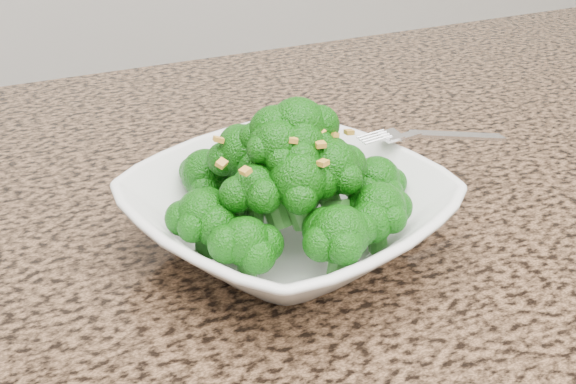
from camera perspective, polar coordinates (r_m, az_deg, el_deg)
name	(u,v)px	position (r m, az deg, el deg)	size (l,w,h in m)	color
granite_counter	(285,294)	(0.56, -0.27, -8.06)	(1.64, 1.04, 0.03)	brown
bowl	(288,215)	(0.57, 0.00, -1.82)	(0.24, 0.24, 0.06)	white
broccoli_pile	(288,137)	(0.54, 0.00, 4.39)	(0.21, 0.21, 0.08)	#11620B
garlic_topping	(288,84)	(0.52, 0.00, 8.54)	(0.13, 0.13, 0.01)	gold
fork	(412,135)	(0.63, 9.79, 4.45)	(0.16, 0.03, 0.01)	silver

